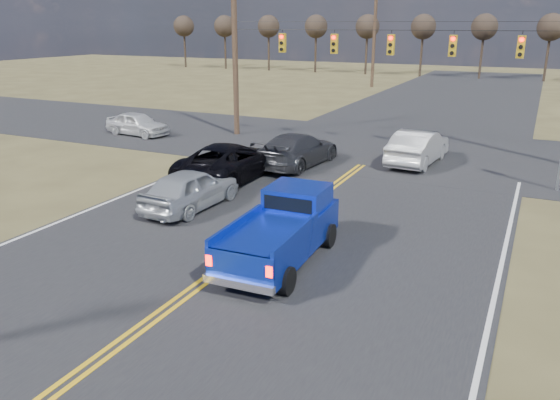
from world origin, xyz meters
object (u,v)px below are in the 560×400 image
at_px(pickup_truck, 282,230).
at_px(white_car_queue, 418,147).
at_px(silver_suv, 191,189).
at_px(cross_car_west, 137,124).
at_px(dgrey_car_queue, 297,150).
at_px(black_suv, 230,161).

relative_size(pickup_truck, white_car_queue, 1.04).
distance_m(pickup_truck, white_car_queue, 12.80).
xyz_separation_m(silver_suv, cross_car_west, (-10.50, 9.80, -0.05)).
bearing_deg(white_car_queue, dgrey_car_queue, 34.18).
relative_size(silver_suv, cross_car_west, 1.07).
height_order(silver_suv, cross_car_west, silver_suv).
bearing_deg(dgrey_car_queue, silver_suv, 87.64).
relative_size(silver_suv, white_car_queue, 0.88).
distance_m(silver_suv, dgrey_car_queue, 7.33).
bearing_deg(silver_suv, pickup_truck, 153.37).
height_order(silver_suv, dgrey_car_queue, dgrey_car_queue).
bearing_deg(white_car_queue, pickup_truck, 90.23).
distance_m(dgrey_car_queue, cross_car_west, 11.72).
bearing_deg(dgrey_car_queue, white_car_queue, -145.48).
bearing_deg(cross_car_west, silver_suv, -127.25).
relative_size(black_suv, white_car_queue, 1.17).
bearing_deg(black_suv, cross_car_west, -31.13).
xyz_separation_m(pickup_truck, black_suv, (-5.59, 6.59, -0.12)).
bearing_deg(dgrey_car_queue, pickup_truck, 116.68).
bearing_deg(silver_suv, black_suv, -77.63).
relative_size(black_suv, cross_car_west, 1.41).
relative_size(pickup_truck, cross_car_west, 1.26).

